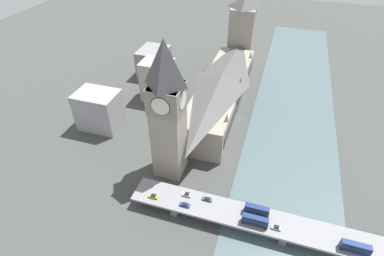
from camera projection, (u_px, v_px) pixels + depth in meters
ground_plane at (241, 118)px, 194.89m from camera, size 600.00×600.00×0.00m
river_water at (292, 127)px, 187.20m from camera, size 52.02×360.00×0.30m
parliament_hall at (222, 91)px, 196.69m from camera, size 26.06×107.78×25.93m
clock_tower at (168, 111)px, 135.53m from camera, size 15.21×15.21×71.47m
victoria_tower at (242, 33)px, 237.88m from camera, size 18.78×18.78×59.90m
road_bridge at (285, 227)px, 125.24m from camera, size 136.05×13.56×6.14m
double_decker_bus_lead at (356, 247)px, 114.22m from camera, size 10.99×2.60×4.62m
double_decker_bus_mid at (255, 220)px, 123.50m from camera, size 11.00×2.53×4.73m
double_decker_bus_rear at (257, 210)px, 127.73m from camera, size 10.60×2.63×4.61m
car_northbound_lead at (185, 205)px, 131.98m from camera, size 4.64×1.82×1.49m
car_northbound_mid at (207, 199)px, 134.57m from camera, size 4.55×1.76×1.27m
car_northbound_tail at (276, 228)px, 123.03m from camera, size 4.08×1.78×1.37m
car_southbound_lead at (187, 195)px, 136.48m from camera, size 4.15×1.92×1.52m
car_southbound_mid at (153, 196)px, 135.71m from camera, size 4.43×1.85×1.53m
city_block_west at (158, 80)px, 205.68m from camera, size 20.60×17.55×27.91m
city_block_center at (154, 62)px, 236.52m from camera, size 21.07×25.11×20.75m
city_block_east at (99, 110)px, 181.27m from camera, size 24.90×18.50×23.54m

